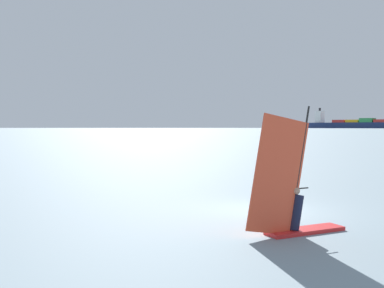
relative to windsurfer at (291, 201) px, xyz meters
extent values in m
plane|color=gray|center=(-2.66, 2.80, -1.01)|extent=(4000.00, 4000.00, 0.00)
cube|color=red|center=(0.23, 0.48, -0.95)|extent=(1.74, 2.66, 0.12)
cylinder|color=black|center=(0.12, 0.26, 0.99)|extent=(0.37, 0.70, 3.77)
cube|color=#E54C2D|center=(-0.21, -0.45, 0.80)|extent=(1.00, 2.05, 3.68)
cylinder|color=black|center=(-0.08, -0.17, 0.36)|extent=(0.74, 1.51, 0.04)
cylinder|color=#191E38|center=(0.08, 0.17, -0.36)|extent=(0.50, 0.59, 1.11)
sphere|color=tan|center=(0.08, 0.17, 0.30)|extent=(0.22, 0.22, 0.22)
cube|color=navy|center=(-282.16, 808.19, 4.27)|extent=(165.54, 32.30, 10.56)
cube|color=silver|center=(-344.60, 811.39, 20.95)|extent=(13.10, 17.40, 22.81)
cylinder|color=black|center=(-344.60, 811.39, 35.35)|extent=(4.00, 4.00, 6.00)
cube|color=red|center=(-303.19, 809.27, 12.15)|extent=(24.02, 22.67, 5.20)
cube|color=gold|center=(-277.72, 807.97, 12.15)|extent=(24.02, 22.67, 5.20)
cube|color=#2D8C47|center=(-252.25, 806.66, 13.45)|extent=(24.02, 22.67, 7.80)
cube|color=red|center=(-226.78, 805.36, 12.15)|extent=(24.02, 22.67, 5.20)
camera|label=1|loc=(6.02, -12.12, 2.25)|focal=41.27mm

